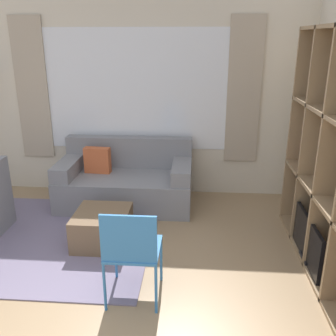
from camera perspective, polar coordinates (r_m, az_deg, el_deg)
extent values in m
cube|color=beige|center=(5.20, -4.78, 10.67)|extent=(5.79, 0.07, 2.70)
cube|color=white|center=(5.15, -4.88, 11.70)|extent=(2.53, 0.01, 1.60)
cube|color=#B2A38E|center=(5.54, -19.99, 11.18)|extent=(0.44, 0.03, 1.90)
cube|color=#B2A38E|center=(5.11, 11.51, 11.34)|extent=(0.44, 0.03, 1.90)
cube|color=slate|center=(4.42, -17.11, -10.23)|extent=(2.20, 2.06, 0.01)
cube|color=#997A56|center=(4.11, 22.37, 3.66)|extent=(0.41, 0.04, 2.23)
cube|color=#997A56|center=(4.61, 20.44, 5.46)|extent=(0.41, 0.04, 2.23)
cube|color=#997A56|center=(4.07, 22.62, -13.49)|extent=(0.41, 2.14, 0.04)
cube|color=#997A56|center=(3.75, 24.02, -4.04)|extent=(0.41, 2.14, 0.04)
cube|color=black|center=(3.96, 20.47, -10.21)|extent=(0.04, 0.86, 0.43)
cube|color=black|center=(4.06, 20.42, -12.69)|extent=(0.10, 0.24, 0.03)
cylinder|color=red|center=(4.44, 20.61, 1.32)|extent=(0.10, 0.10, 0.17)
cube|color=gray|center=(5.00, -6.46, -3.32)|extent=(1.73, 0.90, 0.42)
cube|color=gray|center=(5.20, -5.91, 2.46)|extent=(1.73, 0.18, 0.42)
cube|color=gray|center=(5.09, -14.84, 0.17)|extent=(0.24, 0.84, 0.19)
cube|color=gray|center=(4.81, 2.13, -0.26)|extent=(0.24, 0.84, 0.19)
cube|color=#C65B33|center=(5.03, -10.70, 1.18)|extent=(0.35, 0.15, 0.34)
cube|color=brown|center=(4.14, -9.94, -8.96)|extent=(0.57, 0.61, 0.36)
cylinder|color=#3375B7|center=(3.49, -1.05, -13.74)|extent=(0.02, 0.02, 0.44)
cylinder|color=#3375B7|center=(3.54, -7.95, -13.34)|extent=(0.02, 0.02, 0.44)
cylinder|color=#3375B7|center=(3.13, -1.83, -18.06)|extent=(0.02, 0.02, 0.44)
cylinder|color=#3375B7|center=(3.19, -9.63, -17.49)|extent=(0.02, 0.02, 0.44)
cube|color=#3375B7|center=(3.20, -5.24, -12.16)|extent=(0.44, 0.46, 0.02)
cube|color=#3375B7|center=(2.92, -6.05, -10.73)|extent=(0.44, 0.02, 0.40)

